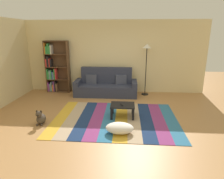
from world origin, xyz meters
TOP-DOWN VIEW (x-y plane):
  - ground_plane at (0.00, 0.00)m, footprint 14.00×14.00m
  - back_wall at (0.00, 2.55)m, footprint 6.80×0.10m
  - left_wall at (-3.40, 0.75)m, footprint 0.10×5.50m
  - rug at (0.19, -0.10)m, footprint 3.28×2.42m
  - couch at (-0.28, 2.02)m, footprint 2.26×0.80m
  - bookshelf at (-2.29, 2.31)m, footprint 0.90×0.28m
  - coffee_table at (0.38, 0.05)m, footprint 0.65×0.50m
  - pouf at (0.34, -0.87)m, footprint 0.64×0.42m
  - dog at (-1.67, -0.55)m, footprint 0.22×0.35m
  - standing_lamp at (1.17, 2.17)m, footprint 0.32×0.32m
  - tv_remote at (0.36, 0.00)m, footprint 0.09×0.16m

SIDE VIEW (x-z plane):
  - ground_plane at x=0.00m, z-range 0.00..0.00m
  - rug at x=0.19m, z-range 0.00..0.01m
  - pouf at x=0.34m, z-range 0.01..0.25m
  - dog at x=-1.67m, z-range -0.04..0.36m
  - coffee_table at x=0.38m, z-range 0.12..0.47m
  - couch at x=-0.28m, z-range -0.16..0.84m
  - tv_remote at x=0.36m, z-range 0.36..0.38m
  - bookshelf at x=-2.29m, z-range -0.06..1.90m
  - back_wall at x=0.00m, z-range 0.00..2.70m
  - left_wall at x=-3.40m, z-range 0.00..2.70m
  - standing_lamp at x=1.17m, z-range 0.62..2.48m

